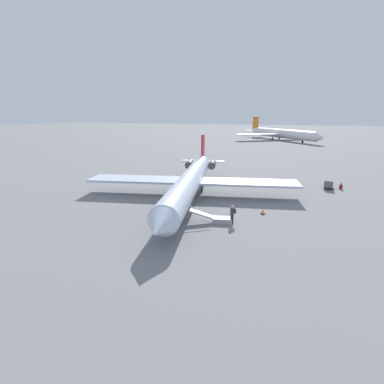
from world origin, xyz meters
TOP-DOWN VIEW (x-y plane):
  - ground_plane at (0.00, 0.00)m, footprint 600.00×600.00m
  - airplane_main at (-0.94, -0.26)m, footprint 33.40×26.08m
  - airplane_taxiing_distant at (-94.08, -1.21)m, footprint 39.59×35.49m
  - boarding_stairs at (7.05, 5.87)m, footprint 2.05×4.14m
  - passenger at (6.68, 7.15)m, footprint 0.41×0.56m
  - luggage_cart at (-11.50, 15.51)m, footprint 2.27×1.24m
  - suitcase at (-11.77, 17.05)m, footprint 0.42×0.40m
  - traffic_cone_near_stairs at (2.86, 9.26)m, footprint 0.48×0.48m
  - traffic_cone_near_cart at (-13.48, 15.80)m, footprint 0.46×0.46m

SIDE VIEW (x-z plane):
  - ground_plane at x=0.00m, z-range 0.00..0.00m
  - traffic_cone_near_cart at x=-13.48m, z-range -0.02..0.49m
  - traffic_cone_near_stairs at x=2.86m, z-range -0.02..0.51m
  - suitcase at x=-11.77m, z-range -0.11..0.77m
  - boarding_stairs at x=7.05m, z-range -0.47..1.21m
  - luggage_cart at x=-11.50m, z-range -0.15..1.07m
  - passenger at x=6.68m, z-range 0.13..1.87m
  - airplane_main at x=-0.94m, z-range -1.35..5.33m
  - airplane_taxiing_distant at x=-94.08m, z-range -1.84..7.24m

